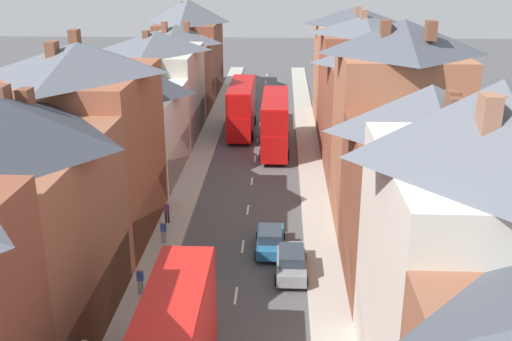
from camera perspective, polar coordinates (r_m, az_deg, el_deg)
name	(u,v)px	position (r m, az deg, el deg)	size (l,w,h in m)	color
pavement_left	(195,172)	(52.61, -5.84, -0.10)	(2.20, 104.00, 0.14)	#A8A399
pavement_right	(312,173)	(52.15, 5.32, -0.26)	(2.20, 104.00, 0.14)	#A8A399
centre_line_dashes	(252,181)	(50.28, -0.40, -1.03)	(0.14, 97.80, 0.01)	silver
terrace_row_left	(112,126)	(45.81, -13.57, 4.11)	(8.00, 87.58, 13.31)	#BCB7A8
terrace_row_right	(406,153)	(38.31, 14.12, 1.61)	(8.00, 73.25, 14.13)	brown
double_decker_bus_lead	(242,107)	(63.63, -1.38, 6.09)	(2.74, 10.80, 5.30)	#B70F0F
double_decker_bus_far_approaching	(275,122)	(57.63, 1.81, 4.63)	(2.74, 10.80, 5.30)	#B70F0F
car_near_silver	(248,101)	(74.92, -0.79, 6.61)	(1.90, 3.99, 1.60)	navy
car_mid_black	(270,240)	(38.41, 1.37, -6.60)	(1.90, 4.19, 1.57)	#236093
car_parked_left_b	(291,262)	(35.83, 3.37, -8.65)	(1.90, 4.50, 1.62)	gray
pedestrian_mid_right	(140,280)	(34.11, -10.95, -10.16)	(0.36, 0.22, 1.61)	gray
pedestrian_far_left	(164,230)	(39.53, -8.80, -5.66)	(0.36, 0.22, 1.61)	gray
pedestrian_far_right	(167,211)	(42.37, -8.49, -3.85)	(0.36, 0.22, 1.61)	#23232D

